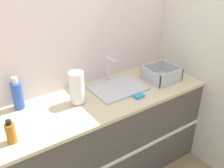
{
  "coord_description": "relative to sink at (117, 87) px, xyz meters",
  "views": [
    {
      "loc": [
        -1.02,
        -1.34,
        2.07
      ],
      "look_at": [
        0.08,
        0.28,
        1.0
      ],
      "focal_mm": 42.0,
      "sensor_mm": 36.0,
      "label": 1
    }
  ],
  "objects": [
    {
      "name": "counter_cabinet",
      "position": [
        -0.19,
        -0.06,
        -0.46
      ],
      "size": [
        1.93,
        0.65,
        0.88
      ],
      "color": "#514C47",
      "rests_on": "ground_plane"
    },
    {
      "name": "sink",
      "position": [
        0.0,
        0.0,
        0.0
      ],
      "size": [
        0.47,
        0.37,
        0.26
      ],
      "color": "silver",
      "rests_on": "counter_cabinet"
    },
    {
      "name": "bottle_blue",
      "position": [
        -0.84,
        0.18,
        0.1
      ],
      "size": [
        0.08,
        0.08,
        0.28
      ],
      "color": "#2D56B7",
      "rests_on": "counter_cabinet"
    },
    {
      "name": "wall_right",
      "position": [
        0.79,
        -0.05,
        0.4
      ],
      "size": [
        0.06,
        2.63,
        2.6
      ],
      "color": "beige",
      "rests_on": "ground_plane"
    },
    {
      "name": "sponge",
      "position": [
        0.06,
        -0.23,
        -0.01
      ],
      "size": [
        0.09,
        0.06,
        0.02
      ],
      "color": "#3399BF",
      "rests_on": "counter_cabinet"
    },
    {
      "name": "wall_back",
      "position": [
        -0.19,
        0.29,
        0.4
      ],
      "size": [
        4.31,
        0.06,
        2.6
      ],
      "color": "silver",
      "rests_on": "ground_plane"
    },
    {
      "name": "dish_rack",
      "position": [
        0.45,
        -0.1,
        0.03
      ],
      "size": [
        0.3,
        0.27,
        0.14
      ],
      "color": "#B7BABF",
      "rests_on": "counter_cabinet"
    },
    {
      "name": "paper_towel_roll",
      "position": [
        -0.41,
        -0.01,
        0.12
      ],
      "size": [
        0.12,
        0.12,
        0.28
      ],
      "color": "#4C4C51",
      "rests_on": "counter_cabinet"
    },
    {
      "name": "bottle_amber",
      "position": [
        -1.0,
        -0.2,
        0.06
      ],
      "size": [
        0.07,
        0.07,
        0.18
      ],
      "color": "#B26B19",
      "rests_on": "counter_cabinet"
    }
  ]
}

